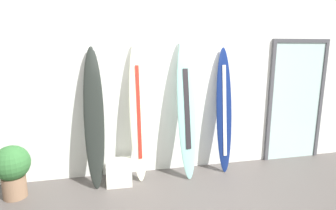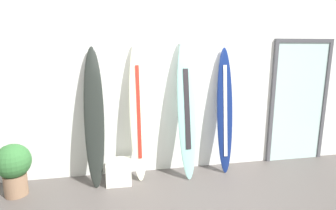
% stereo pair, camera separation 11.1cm
% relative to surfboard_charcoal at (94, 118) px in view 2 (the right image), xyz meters
% --- Properties ---
extents(wall_back, '(7.20, 0.20, 2.80)m').
position_rel_surfboard_charcoal_xyz_m(wall_back, '(1.06, 0.35, 0.43)').
color(wall_back, silver).
rests_on(wall_back, ground).
extents(surfboard_charcoal, '(0.28, 0.44, 1.96)m').
position_rel_surfboard_charcoal_xyz_m(surfboard_charcoal, '(0.00, 0.00, 0.00)').
color(surfboard_charcoal, black).
rests_on(surfboard_charcoal, ground).
extents(surfboard_ivory, '(0.27, 0.35, 2.04)m').
position_rel_surfboard_charcoal_xyz_m(surfboard_ivory, '(0.62, 0.05, 0.04)').
color(surfboard_ivory, silver).
rests_on(surfboard_ivory, ground).
extents(surfboard_seafoam, '(0.30, 0.45, 2.09)m').
position_rel_surfboard_charcoal_xyz_m(surfboard_seafoam, '(1.33, -0.00, 0.06)').
color(surfboard_seafoam, '#89C2B9').
rests_on(surfboard_seafoam, ground).
extents(surfboard_navy, '(0.26, 0.34, 1.94)m').
position_rel_surfboard_charcoal_xyz_m(surfboard_navy, '(1.96, 0.06, 0.00)').
color(surfboard_navy, navy).
rests_on(surfboard_navy, ground).
extents(display_block_left, '(0.37, 0.37, 0.33)m').
position_rel_surfboard_charcoal_xyz_m(display_block_left, '(0.31, -0.05, -0.81)').
color(display_block_left, white).
rests_on(display_block_left, ground).
extents(glass_door, '(1.06, 0.06, 2.08)m').
position_rel_surfboard_charcoal_xyz_m(glass_door, '(3.37, 0.23, 0.10)').
color(glass_door, silver).
rests_on(glass_door, ground).
extents(potted_plant, '(0.45, 0.45, 0.71)m').
position_rel_surfboard_charcoal_xyz_m(potted_plant, '(-1.05, -0.15, -0.56)').
color(potted_plant, '#85654C').
rests_on(potted_plant, ground).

